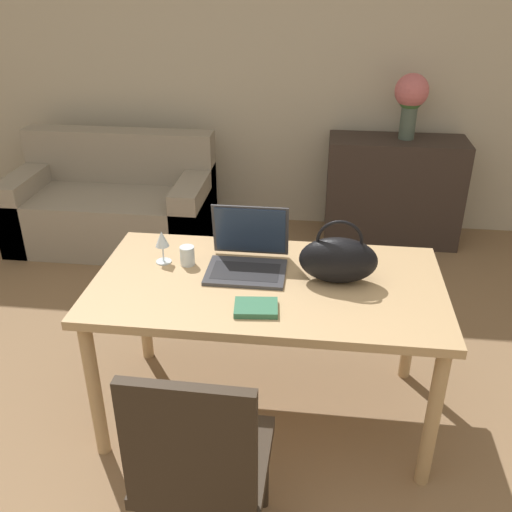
# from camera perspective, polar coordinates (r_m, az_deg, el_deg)

# --- Properties ---
(wall_back) EXTENTS (10.00, 0.06, 2.70)m
(wall_back) POSITION_cam_1_polar(r_m,az_deg,el_deg) (4.57, 2.86, 19.51)
(wall_back) COLOR #BCB29E
(wall_back) RESTS_ON ground_plane
(dining_table) EXTENTS (1.53, 0.83, 0.74)m
(dining_table) POSITION_cam_1_polar(r_m,az_deg,el_deg) (2.54, 1.16, -4.10)
(dining_table) COLOR tan
(dining_table) RESTS_ON ground_plane
(chair) EXTENTS (0.45, 0.45, 0.93)m
(chair) POSITION_cam_1_polar(r_m,az_deg,el_deg) (2.02, -5.63, -19.70)
(chair) COLOR #2D2319
(chair) RESTS_ON ground_plane
(couch) EXTENTS (1.49, 0.78, 0.82)m
(couch) POSITION_cam_1_polar(r_m,az_deg,el_deg) (4.57, -14.01, 4.86)
(couch) COLOR gray
(couch) RESTS_ON ground_plane
(sideboard) EXTENTS (1.01, 0.40, 0.81)m
(sideboard) POSITION_cam_1_polar(r_m,az_deg,el_deg) (4.53, 13.53, 6.36)
(sideboard) COLOR #332823
(sideboard) RESTS_ON ground_plane
(laptop) EXTENTS (0.35, 0.32, 0.27)m
(laptop) POSITION_cam_1_polar(r_m,az_deg,el_deg) (2.58, -0.80, 0.39)
(laptop) COLOR #38383D
(laptop) RESTS_ON dining_table
(drinking_glass) EXTENTS (0.07, 0.07, 0.09)m
(drinking_glass) POSITION_cam_1_polar(r_m,az_deg,el_deg) (2.63, -6.88, 0.04)
(drinking_glass) COLOR silver
(drinking_glass) RESTS_ON dining_table
(wine_glass) EXTENTS (0.07, 0.07, 0.16)m
(wine_glass) POSITION_cam_1_polar(r_m,az_deg,el_deg) (2.63, -9.37, 1.48)
(wine_glass) COLOR silver
(wine_glass) RESTS_ON dining_table
(handbag) EXTENTS (0.34, 0.16, 0.29)m
(handbag) POSITION_cam_1_polar(r_m,az_deg,el_deg) (2.47, 8.23, -0.33)
(handbag) COLOR black
(handbag) RESTS_ON dining_table
(flower_vase) EXTENTS (0.24, 0.24, 0.47)m
(flower_vase) POSITION_cam_1_polar(r_m,az_deg,el_deg) (4.36, 15.24, 15.09)
(flower_vase) COLOR #47564C
(flower_vase) RESTS_ON sideboard
(book) EXTENTS (0.19, 0.15, 0.02)m
(book) POSITION_cam_1_polar(r_m,az_deg,el_deg) (2.29, 0.00, -5.19)
(book) COLOR #336B4C
(book) RESTS_ON dining_table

